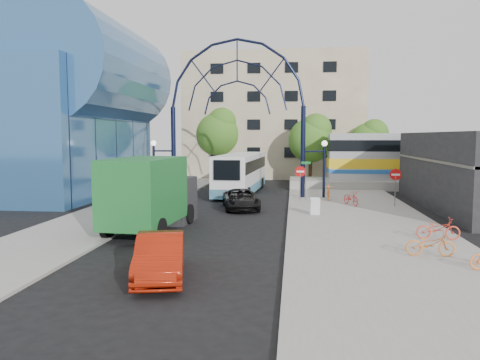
# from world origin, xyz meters

# --- Properties ---
(ground) EXTENTS (120.00, 120.00, 0.00)m
(ground) POSITION_xyz_m (0.00, 0.00, 0.00)
(ground) COLOR black
(ground) RESTS_ON ground
(sidewalk_east) EXTENTS (8.00, 56.00, 0.12)m
(sidewalk_east) POSITION_xyz_m (8.00, 4.00, 0.06)
(sidewalk_east) COLOR gray
(sidewalk_east) RESTS_ON ground
(plaza_west) EXTENTS (5.00, 50.00, 0.12)m
(plaza_west) POSITION_xyz_m (-6.50, 6.00, 0.06)
(plaza_west) COLOR gray
(plaza_west) RESTS_ON ground
(gateway_arch) EXTENTS (13.64, 0.44, 12.10)m
(gateway_arch) POSITION_xyz_m (0.00, 14.00, 8.56)
(gateway_arch) COLOR black
(gateway_arch) RESTS_ON ground
(stop_sign) EXTENTS (0.80, 0.07, 2.50)m
(stop_sign) POSITION_xyz_m (4.80, 12.00, 1.99)
(stop_sign) COLOR slate
(stop_sign) RESTS_ON sidewalk_east
(do_not_enter_sign) EXTENTS (0.76, 0.07, 2.48)m
(do_not_enter_sign) POSITION_xyz_m (11.00, 10.00, 1.98)
(do_not_enter_sign) COLOR slate
(do_not_enter_sign) RESTS_ON sidewalk_east
(street_name_sign) EXTENTS (0.70, 0.70, 2.80)m
(street_name_sign) POSITION_xyz_m (5.20, 12.60, 2.13)
(street_name_sign) COLOR slate
(street_name_sign) RESTS_ON sidewalk_east
(sandwich_board) EXTENTS (0.55, 0.61, 0.99)m
(sandwich_board) POSITION_xyz_m (5.60, 5.98, 0.74)
(sandwich_board) COLOR white
(sandwich_board) RESTS_ON sidewalk_east
(transit_hall) EXTENTS (16.50, 18.00, 14.50)m
(transit_hall) POSITION_xyz_m (-15.30, 15.00, 6.70)
(transit_hall) COLOR #2F5D92
(transit_hall) RESTS_ON ground
(commercial_block_east) EXTENTS (6.00, 16.00, 5.00)m
(commercial_block_east) POSITION_xyz_m (16.00, 10.00, 2.50)
(commercial_block_east) COLOR black
(commercial_block_east) RESTS_ON ground
(apartment_block) EXTENTS (20.00, 12.10, 14.00)m
(apartment_block) POSITION_xyz_m (2.00, 34.97, 7.00)
(apartment_block) COLOR tan
(apartment_block) RESTS_ON ground
(train_platform) EXTENTS (32.00, 5.00, 0.80)m
(train_platform) POSITION_xyz_m (20.00, 22.00, 0.40)
(train_platform) COLOR gray
(train_platform) RESTS_ON ground
(train_car) EXTENTS (25.10, 3.05, 4.20)m
(train_car) POSITION_xyz_m (20.00, 22.00, 2.90)
(train_car) COLOR #B7B7BC
(train_car) RESTS_ON train_platform
(tree_north_a) EXTENTS (4.48, 4.48, 7.00)m
(tree_north_a) POSITION_xyz_m (6.12, 25.93, 4.61)
(tree_north_a) COLOR #382314
(tree_north_a) RESTS_ON ground
(tree_north_b) EXTENTS (5.12, 5.12, 8.00)m
(tree_north_b) POSITION_xyz_m (-3.88, 29.93, 5.27)
(tree_north_b) COLOR #382314
(tree_north_b) RESTS_ON ground
(tree_north_c) EXTENTS (4.16, 4.16, 6.50)m
(tree_north_c) POSITION_xyz_m (12.12, 27.93, 4.28)
(tree_north_c) COLOR #382314
(tree_north_c) RESTS_ON ground
(city_bus) EXTENTS (3.35, 12.01, 3.26)m
(city_bus) POSITION_xyz_m (-0.06, 17.15, 1.70)
(city_bus) COLOR white
(city_bus) RESTS_ON ground
(green_truck) EXTENTS (3.26, 7.50, 3.70)m
(green_truck) POSITION_xyz_m (-2.74, 0.98, 1.85)
(green_truck) COLOR black
(green_truck) RESTS_ON ground
(black_suv) EXTENTS (3.08, 5.04, 1.31)m
(black_suv) POSITION_xyz_m (0.93, 8.29, 0.65)
(black_suv) COLOR black
(black_suv) RESTS_ON ground
(red_sedan) EXTENTS (2.50, 4.67, 1.46)m
(red_sedan) POSITION_xyz_m (-0.10, -6.70, 0.73)
(red_sedan) COLOR #981A09
(red_sedan) RESTS_ON ground
(bike_near_a) EXTENTS (1.30, 1.94, 0.96)m
(bike_near_a) POSITION_xyz_m (8.19, 10.24, 0.60)
(bike_near_a) COLOR #F63531
(bike_near_a) RESTS_ON sidewalk_east
(bike_near_b) EXTENTS (0.52, 1.82, 1.09)m
(bike_near_b) POSITION_xyz_m (6.86, 12.61, 0.67)
(bike_near_b) COLOR orange
(bike_near_b) RESTS_ON sidewalk_east
(bike_far_a) EXTENTS (1.91, 0.72, 0.99)m
(bike_far_a) POSITION_xyz_m (10.78, -0.11, 0.62)
(bike_far_a) COLOR red
(bike_far_a) RESTS_ON sidewalk_east
(bike_far_c) EXTENTS (1.86, 0.70, 0.96)m
(bike_far_c) POSITION_xyz_m (9.59, -3.19, 0.60)
(bike_far_c) COLOR orange
(bike_far_c) RESTS_ON sidewalk_east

